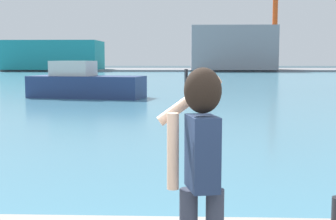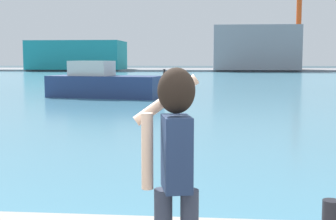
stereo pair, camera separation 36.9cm
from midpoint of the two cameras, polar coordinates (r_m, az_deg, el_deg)
ground_plane at (r=53.21m, az=1.92°, el=3.78°), size 220.00×220.00×0.00m
harbor_water at (r=55.21m, az=1.93°, el=3.88°), size 140.00×100.00×0.02m
far_shore_dock at (r=95.18m, az=2.06°, el=4.97°), size 140.00×20.00×0.35m
person_photographer at (r=3.50m, az=0.99°, el=-5.84°), size 0.53×0.54×1.74m
boat_moored at (r=28.04m, az=-10.56°, el=3.16°), size 7.07×3.63×2.17m
warehouse_left at (r=93.03m, az=-13.90°, el=6.55°), size 17.82×10.27×5.46m
warehouse_right at (r=89.61m, az=7.81°, el=7.54°), size 15.67×9.69×8.09m
port_crane at (r=93.82m, az=13.50°, el=10.89°), size 8.20×7.10×16.30m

